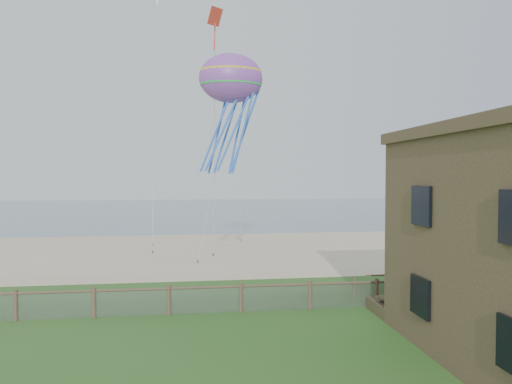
# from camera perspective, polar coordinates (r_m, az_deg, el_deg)

# --- Properties ---
(ground) EXTENTS (160.00, 160.00, 0.00)m
(ground) POSITION_cam_1_polar(r_m,az_deg,el_deg) (14.37, 0.59, -21.64)
(ground) COLOR #265E20
(ground) RESTS_ON ground
(sand_beach) EXTENTS (72.00, 20.00, 0.02)m
(sand_beach) POSITION_cam_1_polar(r_m,az_deg,el_deg) (35.55, -4.41, -7.33)
(sand_beach) COLOR #C0AB8A
(sand_beach) RESTS_ON ground
(ocean) EXTENTS (160.00, 68.00, 0.02)m
(ocean) POSITION_cam_1_polar(r_m,az_deg,el_deg) (79.27, -6.10, -2.18)
(ocean) COLOR slate
(ocean) RESTS_ON ground
(chainlink_fence) EXTENTS (36.20, 0.20, 1.25)m
(chainlink_fence) POSITION_cam_1_polar(r_m,az_deg,el_deg) (19.82, -1.90, -13.25)
(chainlink_fence) COLOR brown
(chainlink_fence) RESTS_ON ground
(picnic_table) EXTENTS (2.38, 2.06, 0.85)m
(picnic_table) POSITION_cam_1_polar(r_m,az_deg,el_deg) (20.64, 17.63, -13.08)
(picnic_table) COLOR brown
(picnic_table) RESTS_ON ground
(octopus_kite) EXTENTS (4.14, 3.32, 7.56)m
(octopus_kite) POSITION_cam_1_polar(r_m,az_deg,el_deg) (27.52, -3.14, 10.04)
(octopus_kite) COLOR #FF2873
(kite_red) EXTENTS (1.79, 1.87, 2.19)m
(kite_red) POSITION_cam_1_polar(r_m,az_deg,el_deg) (30.23, -5.14, 20.12)
(kite_red) COLOR red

